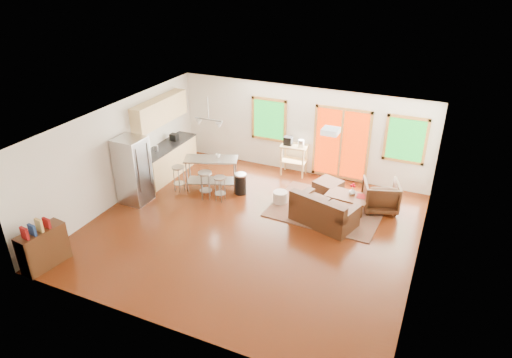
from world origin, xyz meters
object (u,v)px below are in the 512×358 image
at_px(loveseat, 323,212).
at_px(island, 211,168).
at_px(kitchen_cart, 293,149).
at_px(rug, 327,209).
at_px(refrigerator, 133,170).
at_px(coffee_table, 348,197).
at_px(armchair, 381,194).
at_px(ottoman, 328,188).

distance_m(loveseat, island, 3.40).
distance_m(loveseat, kitchen_cart, 2.84).
height_order(rug, refrigerator, refrigerator).
relative_size(loveseat, coffee_table, 1.51).
distance_m(loveseat, armchair, 1.69).
bearing_deg(refrigerator, loveseat, 11.50).
xyz_separation_m(ottoman, kitchen_cart, (-1.32, 0.84, 0.58)).
bearing_deg(refrigerator, island, 44.85).
relative_size(rug, island, 1.78).
height_order(rug, island, island).
distance_m(rug, island, 3.31).
relative_size(refrigerator, island, 1.15).
bearing_deg(coffee_table, rug, -156.41).
xyz_separation_m(coffee_table, island, (-3.72, -0.38, 0.26)).
bearing_deg(coffee_table, ottoman, 140.90).
relative_size(loveseat, kitchen_cart, 1.45).
distance_m(rug, armchair, 1.40).
xyz_separation_m(rug, island, (-3.25, -0.18, 0.61)).
height_order(ottoman, refrigerator, refrigerator).
relative_size(armchair, kitchen_cart, 0.75).
height_order(coffee_table, refrigerator, refrigerator).
xyz_separation_m(rug, armchair, (1.22, 0.56, 0.42)).
bearing_deg(loveseat, armchair, 64.51).
bearing_deg(refrigerator, ottoman, 28.23).
distance_m(rug, loveseat, 0.77).
relative_size(refrigerator, kitchen_cart, 1.53).
xyz_separation_m(refrigerator, kitchen_cart, (3.22, 3.20, -0.09)).
bearing_deg(island, kitchen_cart, 45.44).
bearing_deg(rug, island, -176.90).
bearing_deg(rug, refrigerator, -161.24).
distance_m(coffee_table, kitchen_cart, 2.46).
bearing_deg(ottoman, rug, -75.53).
distance_m(coffee_table, ottoman, 0.87).
relative_size(loveseat, island, 1.09).
relative_size(coffee_table, island, 0.72).
distance_m(rug, coffee_table, 0.62).
height_order(coffee_table, armchair, armchair).
height_order(armchair, island, island).
bearing_deg(armchair, island, -9.56).
height_order(rug, coffee_table, coffee_table).
bearing_deg(rug, coffee_table, 23.59).
xyz_separation_m(rug, kitchen_cart, (-1.51, 1.59, 0.78)).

